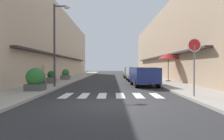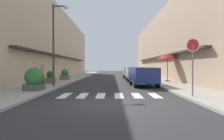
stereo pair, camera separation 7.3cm
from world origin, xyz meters
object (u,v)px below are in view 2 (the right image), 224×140
(parked_car_mid, at_px, (136,72))
(round_street_sign, at_px, (194,52))
(cafe_umbrella, at_px, (168,56))
(planter_far, at_px, (66,75))
(pedestrian_walking_near, at_px, (44,73))
(planter_midblock, at_px, (51,77))
(parked_car_far, at_px, (131,71))
(planter_corner, at_px, (35,79))
(street_lamp, at_px, (57,37))
(parked_car_near, at_px, (144,75))

(parked_car_mid, height_order, round_street_sign, round_street_sign)
(round_street_sign, bearing_deg, cafe_umbrella, 81.80)
(planter_far, height_order, pedestrian_walking_near, pedestrian_walking_near)
(planter_midblock, xyz_separation_m, pedestrian_walking_near, (-0.46, -0.61, 0.37))
(parked_car_far, relative_size, planter_corner, 3.11)
(parked_car_mid, relative_size, planter_midblock, 4.03)
(planter_corner, bearing_deg, street_lamp, 76.56)
(round_street_sign, xyz_separation_m, cafe_umbrella, (1.58, 10.97, 0.31))
(planter_corner, relative_size, pedestrian_walking_near, 0.81)
(parked_car_near, bearing_deg, planter_corner, -150.52)
(parked_car_mid, xyz_separation_m, cafe_umbrella, (3.01, -1.68, 1.63))
(round_street_sign, distance_m, cafe_umbrella, 11.09)
(street_lamp, xyz_separation_m, planter_corner, (-0.63, -2.63, -2.90))
(street_lamp, height_order, planter_midblock, street_lamp)
(planter_midblock, bearing_deg, cafe_umbrella, 14.27)
(parked_car_mid, distance_m, planter_far, 7.65)
(parked_car_near, distance_m, pedestrian_walking_near, 8.22)
(parked_car_near, distance_m, street_lamp, 7.13)
(parked_car_near, xyz_separation_m, planter_far, (-7.60, 6.94, -0.28))
(parked_car_far, relative_size, street_lamp, 0.71)
(parked_car_near, xyz_separation_m, planter_midblock, (-7.69, 1.68, -0.30))
(parked_car_far, xyz_separation_m, pedestrian_walking_near, (-8.15, -11.76, 0.07))
(planter_far, bearing_deg, parked_car_near, -42.43)
(round_street_sign, relative_size, planter_far, 2.38)
(street_lamp, distance_m, cafe_umbrella, 11.13)
(round_street_sign, xyz_separation_m, pedestrian_walking_near, (-9.58, 7.64, -1.25))
(parked_car_mid, bearing_deg, parked_car_far, 90.00)
(cafe_umbrella, distance_m, planter_midblock, 11.21)
(parked_car_near, bearing_deg, planter_far, 137.57)
(parked_car_near, distance_m, parked_car_far, 12.83)
(street_lamp, bearing_deg, parked_car_far, 65.60)
(parked_car_far, xyz_separation_m, street_lamp, (-6.44, -14.19, 2.75))
(planter_corner, height_order, planter_midblock, planter_corner)
(round_street_sign, distance_m, planter_midblock, 12.41)
(parked_car_far, bearing_deg, planter_corner, -112.79)
(round_street_sign, bearing_deg, parked_car_mid, 96.45)
(pedestrian_walking_near, bearing_deg, street_lamp, -101.87)
(parked_car_mid, xyz_separation_m, planter_midblock, (-7.69, -4.41, -0.31))
(parked_car_mid, distance_m, round_street_sign, 12.80)
(street_lamp, bearing_deg, planter_far, 97.94)
(parked_car_mid, distance_m, planter_midblock, 8.87)
(parked_car_mid, bearing_deg, planter_corner, -125.03)
(pedestrian_walking_near, bearing_deg, parked_car_mid, -15.44)
(parked_car_far, height_order, cafe_umbrella, cafe_umbrella)
(parked_car_mid, distance_m, street_lamp, 10.22)
(parked_car_far, height_order, planter_midblock, parked_car_far)
(parked_car_near, bearing_deg, street_lamp, -168.06)
(planter_far, bearing_deg, planter_midblock, -91.07)
(parked_car_near, height_order, planter_far, parked_car_near)
(round_street_sign, relative_size, cafe_umbrella, 1.02)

